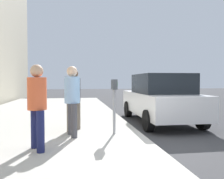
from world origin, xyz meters
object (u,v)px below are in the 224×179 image
object	(u,v)px
pedestrian_at_meter	(72,95)
parking_meter	(114,95)
pedestrian_bystander	(37,101)
parking_officer	(74,95)
parked_sedan_near	(160,98)

from	to	relation	value
pedestrian_at_meter	parking_meter	bearing A→B (deg)	-9.82
parking_meter	pedestrian_bystander	size ratio (longest dim) A/B	0.83
pedestrian_bystander	parking_officer	xyz separation A→B (m)	(1.70, -0.69, 0.01)
pedestrian_at_meter	parked_sedan_near	distance (m)	3.83
pedestrian_at_meter	pedestrian_bystander	xyz separation A→B (m)	(-1.05, 0.66, -0.03)
parking_meter	parked_sedan_near	distance (m)	2.96
pedestrian_bystander	parked_sedan_near	world-z (taller)	pedestrian_bystander
parking_officer	parked_sedan_near	world-z (taller)	parking_officer
parked_sedan_near	pedestrian_bystander	bearing A→B (deg)	130.42
pedestrian_bystander	parking_officer	bearing A→B (deg)	41.14
parking_meter	pedestrian_at_meter	distance (m)	1.07
parking_meter	pedestrian_at_meter	world-z (taller)	pedestrian_at_meter
parking_meter	parking_officer	xyz separation A→B (m)	(0.57, 1.04, -0.02)
parking_meter	parked_sedan_near	bearing A→B (deg)	-44.48
parking_officer	parking_meter	bearing A→B (deg)	7.87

